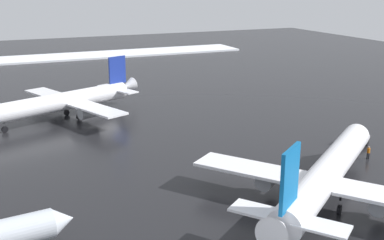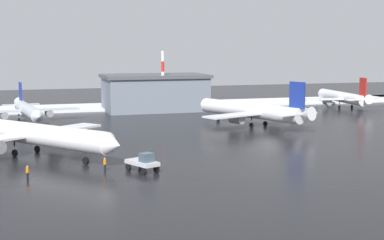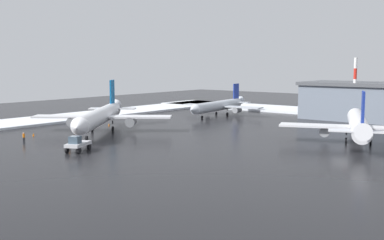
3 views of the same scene
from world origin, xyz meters
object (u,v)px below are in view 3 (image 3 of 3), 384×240
pushback_tug (77,144)px  ground_crew_beside_wing (24,137)px  traffic_cone_mid_line (33,135)px  airplane_far_rear (358,124)px  airplane_foreground_jet (219,106)px  ground_crew_near_tug (69,141)px  cargo_hangar (358,101)px  traffic_cone_near_nose (109,125)px  airplane_parked_starboard (100,116)px  antenna_mast (355,90)px

pushback_tug → ground_crew_beside_wing: 14.05m
pushback_tug → traffic_cone_mid_line: pushback_tug is taller
airplane_far_rear → pushback_tug: 46.10m
airplane_foreground_jet → ground_crew_near_tug: airplane_foreground_jet is taller
airplane_far_rear → ground_crew_beside_wing: 56.29m
airplane_far_rear → cargo_hangar: size_ratio=1.19×
airplane_far_rear → traffic_cone_near_nose: size_ratio=54.16×
cargo_hangar → traffic_cone_mid_line: (37.11, 62.73, -4.17)m
traffic_cone_mid_line → airplane_parked_starboard: bearing=-122.6°
airplane_foreground_jet → traffic_cone_mid_line: bearing=-14.9°
airplane_foreground_jet → pushback_tug: bearing=5.9°
ground_crew_near_tug → cargo_hangar: bearing=114.7°
ground_crew_beside_wing → antenna_mast: size_ratio=0.12×
airplane_far_rear → cargo_hangar: airplane_far_rear is taller
airplane_foreground_jet → ground_crew_beside_wing: airplane_foreground_jet is taller
airplane_far_rear → traffic_cone_mid_line: size_ratio=54.16×
cargo_hangar → ground_crew_near_tug: bearing=71.2°
ground_crew_near_tug → antenna_mast: antenna_mast is taller
airplane_parked_starboard → ground_crew_beside_wing: airplane_parked_starboard is taller
ground_crew_beside_wing → traffic_cone_near_nose: size_ratio=3.11×
traffic_cone_near_nose → antenna_mast: bearing=-133.7°
antenna_mast → traffic_cone_near_nose: antenna_mast is taller
airplane_foreground_jet → ground_crew_near_tug: bearing=1.6°
airplane_parked_starboard → ground_crew_near_tug: airplane_parked_starboard is taller
airplane_foreground_jet → ground_crew_beside_wing: size_ratio=15.28×
pushback_tug → ground_crew_near_tug: pushback_tug is taller
airplane_foreground_jet → antenna_mast: antenna_mast is taller
pushback_tug → ground_crew_near_tug: size_ratio=2.98×
airplane_parked_starboard → pushback_tug: airplane_parked_starboard is taller
cargo_hangar → airplane_far_rear: bearing=110.0°
ground_crew_beside_wing → traffic_cone_near_nose: ground_crew_beside_wing is taller
ground_crew_near_tug → antenna_mast: 65.46m
antenna_mast → airplane_parked_starboard: bearing=56.6°
antenna_mast → ground_crew_near_tug: bearing=69.0°
airplane_parked_starboard → traffic_cone_mid_line: (6.55, 10.25, -2.92)m
airplane_parked_starboard → cargo_hangar: size_ratio=1.11×
ground_crew_beside_wing → cargo_hangar: bearing=116.2°
airplane_foreground_jet → traffic_cone_near_nose: 31.38m
pushback_tug → antenna_mast: antenna_mast is taller
airplane_parked_starboard → airplane_far_rear: (-42.26, -20.01, -0.14)m
airplane_far_rear → pushback_tug: bearing=117.8°
ground_crew_near_tug → cargo_hangar: size_ratio=0.07×
antenna_mast → cargo_hangar: size_ratio=0.58×
pushback_tug → traffic_cone_mid_line: (19.11, -4.95, -1.01)m
pushback_tug → ground_crew_beside_wing: pushback_tug is taller
airplane_far_rear → antenna_mast: size_ratio=2.06×
ground_crew_near_tug → antenna_mast: size_ratio=0.12×
airplane_parked_starboard → cargo_hangar: 60.74m
airplane_foreground_jet → ground_crew_near_tug: size_ratio=15.28×
pushback_tug → airplane_foreground_jet: bearing=168.8°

